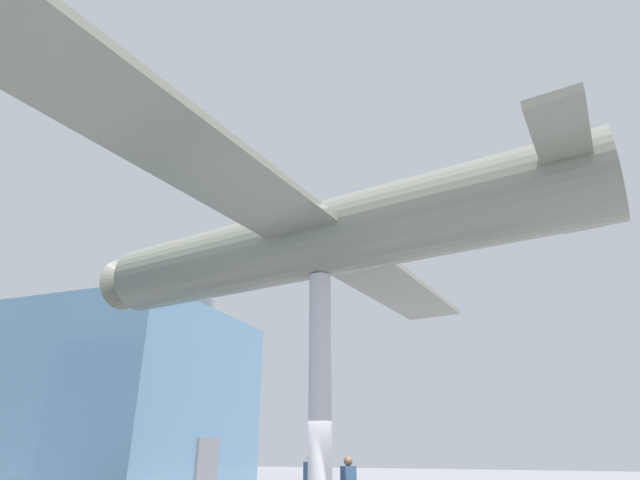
% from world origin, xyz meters
% --- Properties ---
extents(glass_pavilion_right, '(10.76, 14.56, 9.09)m').
position_xyz_m(glass_pavilion_right, '(9.87, 16.43, 4.26)').
color(glass_pavilion_right, slate).
rests_on(glass_pavilion_right, ground_plane).
extents(support_pylon_central, '(0.58, 0.58, 6.25)m').
position_xyz_m(support_pylon_central, '(0.00, 0.00, 3.13)').
color(support_pylon_central, '#B7B7BC').
rests_on(support_pylon_central, ground_plane).
extents(suspended_airplane, '(20.14, 16.02, 3.28)m').
position_xyz_m(suspended_airplane, '(0.03, 0.18, 7.32)').
color(suspended_airplane, slate).
rests_on(suspended_airplane, support_pylon_central).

